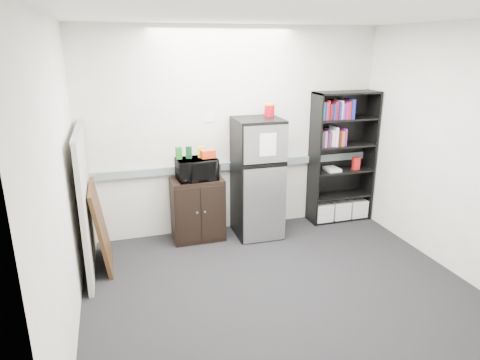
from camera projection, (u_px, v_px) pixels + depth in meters
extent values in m
plane|color=black|center=(281.00, 290.00, 4.48)|extent=(4.00, 4.00, 0.00)
cube|color=silver|center=(234.00, 132.00, 5.66)|extent=(4.00, 0.02, 2.70)
cube|color=silver|center=(457.00, 152.00, 4.62)|extent=(0.02, 3.50, 2.70)
cube|color=silver|center=(60.00, 186.00, 3.51)|extent=(0.02, 3.50, 2.70)
cube|color=white|center=(291.00, 15.00, 3.65)|extent=(4.00, 3.50, 0.02)
cube|color=gray|center=(235.00, 165.00, 5.77)|extent=(3.92, 0.05, 0.10)
cube|color=white|center=(208.00, 118.00, 5.50)|extent=(0.14, 0.00, 0.10)
cube|color=black|center=(314.00, 160.00, 5.92)|extent=(0.02, 0.34, 1.85)
cube|color=black|center=(369.00, 156.00, 6.16)|extent=(0.02, 0.34, 1.85)
cube|color=black|center=(336.00, 155.00, 6.19)|extent=(0.90, 0.02, 1.85)
cube|color=black|center=(347.00, 92.00, 5.76)|extent=(0.90, 0.34, 0.02)
cube|color=black|center=(338.00, 217.00, 6.31)|extent=(0.85, 0.32, 0.03)
cube|color=black|center=(339.00, 195.00, 6.21)|extent=(0.85, 0.32, 0.03)
cube|color=black|center=(341.00, 170.00, 6.09)|extent=(0.85, 0.32, 0.02)
cube|color=black|center=(343.00, 145.00, 5.98)|extent=(0.85, 0.32, 0.02)
cube|color=black|center=(345.00, 119.00, 5.87)|extent=(0.85, 0.32, 0.02)
cube|color=silver|center=(321.00, 211.00, 6.18)|extent=(0.25, 0.30, 0.25)
cube|color=silver|center=(338.00, 209.00, 6.26)|extent=(0.25, 0.30, 0.25)
cube|color=silver|center=(355.00, 207.00, 6.34)|extent=(0.25, 0.30, 0.25)
cube|color=#A49D92|center=(86.00, 203.00, 4.69)|extent=(0.05, 1.30, 1.60)
cube|color=#B2B2B7|center=(77.00, 130.00, 4.44)|extent=(0.06, 1.30, 0.02)
cube|color=black|center=(198.00, 209.00, 5.56)|extent=(0.66, 0.41, 0.83)
cube|color=black|center=(188.00, 216.00, 5.33)|extent=(0.30, 0.01, 0.73)
cube|color=black|center=(213.00, 214.00, 5.41)|extent=(0.30, 0.01, 0.73)
cylinder|color=#B2B2B7|center=(197.00, 213.00, 5.33)|extent=(0.02, 0.02, 0.02)
cylinder|color=#B2B2B7|center=(205.00, 212.00, 5.36)|extent=(0.02, 0.02, 0.02)
imported|color=black|center=(197.00, 169.00, 5.38)|extent=(0.52, 0.37, 0.27)
cube|color=#1B5E1B|center=(179.00, 153.00, 5.29)|extent=(0.08, 0.06, 0.15)
cube|color=#0C3519|center=(189.00, 152.00, 5.32)|extent=(0.08, 0.07, 0.15)
cube|color=gold|center=(201.00, 152.00, 5.36)|extent=(0.08, 0.06, 0.14)
cube|color=red|center=(208.00, 154.00, 5.35)|extent=(0.19, 0.13, 0.10)
cube|color=black|center=(257.00, 179.00, 5.60)|extent=(0.60, 0.60, 1.55)
cube|color=#ACACB1|center=(266.00, 145.00, 5.16)|extent=(0.57, 0.03, 0.47)
cube|color=#ACACB1|center=(265.00, 206.00, 5.40)|extent=(0.57, 0.03, 0.99)
cube|color=black|center=(266.00, 166.00, 5.23)|extent=(0.57, 0.01, 0.03)
cube|color=white|center=(268.00, 145.00, 5.15)|extent=(0.21, 0.01, 0.28)
cube|color=black|center=(258.00, 119.00, 5.36)|extent=(0.60, 0.60, 0.02)
cylinder|color=#B00819|center=(269.00, 110.00, 5.50)|extent=(0.13, 0.13, 0.16)
cylinder|color=gold|center=(270.00, 103.00, 5.47)|extent=(0.13, 0.13, 0.02)
cube|color=black|center=(101.00, 226.00, 4.85)|extent=(0.18, 0.76, 0.97)
cube|color=beige|center=(103.00, 226.00, 4.86)|extent=(0.12, 0.65, 0.82)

